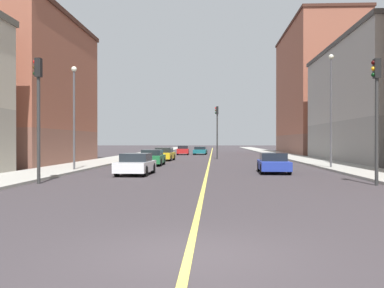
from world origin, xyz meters
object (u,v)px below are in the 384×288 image
object	(u,v)px
building_left_far	(316,91)
traffic_light_right_near	(38,103)
street_lamp_left_near	(331,100)
car_yellow	(164,154)
street_lamp_right_near	(74,107)
traffic_light_left_near	(376,103)
traffic_light_median_far	(217,125)
car_red	(183,150)
car_green	(152,158)
car_white	(136,164)
building_right_midblock	(21,90)
car_blue	(273,163)
building_left_mid	(380,102)
car_teal	(200,151)

from	to	relation	value
building_left_far	traffic_light_right_near	world-z (taller)	building_left_far
traffic_light_right_near	street_lamp_left_near	world-z (taller)	street_lamp_left_near
traffic_light_right_near	car_yellow	size ratio (longest dim) A/B	1.34
street_lamp_left_near	street_lamp_right_near	bearing A→B (deg)	-169.51
traffic_light_left_near	car_yellow	bearing A→B (deg)	116.59
traffic_light_median_far	car_red	bearing A→B (deg)	107.57
street_lamp_left_near	car_red	xyz separation A→B (m)	(-13.17, 33.53, -4.37)
car_green	car_white	xyz separation A→B (m)	(0.43, -10.27, -0.01)
street_lamp_left_near	car_red	distance (m)	36.28
traffic_light_right_near	car_white	world-z (taller)	traffic_light_right_near
car_green	car_white	size ratio (longest dim) A/B	1.04
building_left_far	car_yellow	world-z (taller)	building_left_far
building_right_midblock	car_green	bearing A→B (deg)	-8.11
traffic_light_right_near	street_lamp_right_near	world-z (taller)	street_lamp_right_near
traffic_light_right_near	car_blue	xyz separation A→B (m)	(12.24, 7.90, -3.27)
building_left_mid	street_lamp_left_near	xyz separation A→B (m)	(-7.82, -11.79, -0.82)
traffic_light_median_far	car_white	distance (m)	24.40
car_teal	traffic_light_median_far	bearing A→B (deg)	-81.69
street_lamp_right_near	car_teal	size ratio (longest dim) A/B	1.57
building_right_midblock	car_blue	distance (m)	24.03
traffic_light_median_far	car_yellow	world-z (taller)	traffic_light_median_far
car_green	car_teal	world-z (taller)	car_green
street_lamp_left_near	car_teal	bearing A→B (deg)	107.13
street_lamp_right_near	car_white	size ratio (longest dim) A/B	1.61
car_teal	car_yellow	bearing A→B (deg)	-98.63
building_right_midblock	traffic_light_left_near	xyz separation A→B (m)	(24.70, -17.84, -2.78)
building_right_midblock	car_white	distance (m)	18.29
car_green	car_teal	size ratio (longest dim) A/B	1.01
building_right_midblock	building_left_mid	bearing A→B (deg)	9.72
car_red	traffic_light_right_near	bearing A→B (deg)	-94.72
car_blue	car_yellow	bearing A→B (deg)	117.37
traffic_light_right_near	building_left_mid	bearing A→B (deg)	43.63
traffic_light_right_near	building_right_midblock	bearing A→B (deg)	116.28
car_teal	car_blue	size ratio (longest dim) A/B	1.01
building_left_far	building_right_midblock	size ratio (longest dim) A/B	1.47
building_right_midblock	traffic_light_right_near	distance (m)	20.07
car_green	street_lamp_right_near	bearing A→B (deg)	-118.88
street_lamp_right_near	car_red	world-z (taller)	street_lamp_right_near
car_yellow	street_lamp_left_near	bearing A→B (deg)	-44.75
car_white	street_lamp_left_near	bearing A→B (deg)	24.17
building_left_far	traffic_light_left_near	world-z (taller)	building_left_far
car_teal	car_blue	distance (m)	38.72
building_left_far	car_teal	size ratio (longest dim) A/B	5.82
car_yellow	traffic_light_left_near	bearing A→B (deg)	-63.41
car_teal	car_blue	world-z (taller)	car_blue
traffic_light_median_far	street_lamp_right_near	size ratio (longest dim) A/B	0.87
street_lamp_right_near	traffic_light_left_near	bearing A→B (deg)	-26.67
building_left_mid	building_right_midblock	size ratio (longest dim) A/B	1.33
traffic_light_median_far	car_blue	bearing A→B (deg)	-80.83
building_left_mid	traffic_light_left_near	size ratio (longest dim) A/B	3.99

